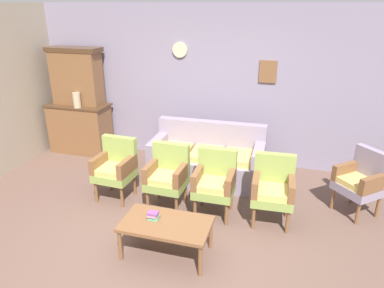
% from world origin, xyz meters
% --- Properties ---
extents(ground_plane, '(7.68, 7.68, 0.00)m').
position_xyz_m(ground_plane, '(0.00, 0.00, 0.00)').
color(ground_plane, brown).
extents(wall_back_with_decor, '(6.40, 0.09, 2.70)m').
position_xyz_m(wall_back_with_decor, '(0.00, 2.63, 1.35)').
color(wall_back_with_decor, gray).
rests_on(wall_back_with_decor, ground).
extents(side_cabinet, '(1.16, 0.55, 0.93)m').
position_xyz_m(side_cabinet, '(-2.51, 2.25, 0.47)').
color(side_cabinet, brown).
rests_on(side_cabinet, ground).
extents(cabinet_upper_hutch, '(0.99, 0.38, 1.03)m').
position_xyz_m(cabinet_upper_hutch, '(-2.51, 2.33, 1.45)').
color(cabinet_upper_hutch, brown).
rests_on(cabinet_upper_hutch, side_cabinet).
extents(vase_on_cabinet, '(0.14, 0.14, 0.27)m').
position_xyz_m(vase_on_cabinet, '(-2.40, 2.08, 1.07)').
color(vase_on_cabinet, tan).
rests_on(vase_on_cabinet, side_cabinet).
extents(floral_couch, '(1.79, 0.83, 0.90)m').
position_xyz_m(floral_couch, '(0.11, 1.78, 0.33)').
color(floral_couch, gray).
rests_on(floral_couch, ground).
extents(armchair_by_doorway, '(0.55, 0.52, 0.90)m').
position_xyz_m(armchair_by_doorway, '(-1.03, 0.84, 0.50)').
color(armchair_by_doorway, '#849947').
rests_on(armchair_by_doorway, ground).
extents(armchair_row_middle, '(0.53, 0.50, 0.90)m').
position_xyz_m(armchair_row_middle, '(-0.23, 0.81, 0.50)').
color(armchair_row_middle, '#849947').
rests_on(armchair_row_middle, ground).
extents(armchair_near_cabinet, '(0.53, 0.50, 0.90)m').
position_xyz_m(armchair_near_cabinet, '(0.44, 0.81, 0.50)').
color(armchair_near_cabinet, '#849947').
rests_on(armchair_near_cabinet, ground).
extents(armchair_near_couch_end, '(0.54, 0.52, 0.90)m').
position_xyz_m(armchair_near_couch_end, '(1.20, 0.83, 0.50)').
color(armchair_near_couch_end, '#849947').
rests_on(armchair_near_couch_end, ground).
extents(wingback_chair_by_fireplace, '(0.71, 0.71, 0.90)m').
position_xyz_m(wingback_chair_by_fireplace, '(2.32, 1.37, 0.50)').
color(wingback_chair_by_fireplace, gray).
rests_on(wingback_chair_by_fireplace, ground).
extents(coffee_table, '(1.00, 0.56, 0.42)m').
position_xyz_m(coffee_table, '(0.11, -0.18, 0.38)').
color(coffee_table, brown).
rests_on(coffee_table, ground).
extents(book_stack_on_table, '(0.13, 0.11, 0.09)m').
position_xyz_m(book_stack_on_table, '(-0.06, -0.15, 0.46)').
color(book_stack_on_table, '#5CA175').
rests_on(book_stack_on_table, coffee_table).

